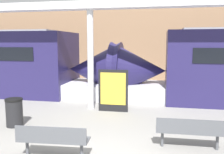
% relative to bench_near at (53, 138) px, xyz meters
% --- Properties ---
extents(station_wall, '(56.00, 0.20, 5.00)m').
position_rel_bench_near_xyz_m(station_wall, '(0.91, 12.14, 2.01)').
color(station_wall, '#937051').
rests_on(station_wall, ground_plane).
extents(bench_near, '(1.62, 0.55, 0.79)m').
position_rel_bench_near_xyz_m(bench_near, '(0.00, 0.00, 0.00)').
color(bench_near, '#4C4F54').
rests_on(bench_near, ground_plane).
extents(bench_far, '(1.64, 0.47, 0.79)m').
position_rel_bench_near_xyz_m(bench_far, '(3.04, 1.13, 0.00)').
color(bench_far, '#4C4F54').
rests_on(bench_far, ground_plane).
extents(trash_bin, '(0.53, 0.53, 0.87)m').
position_rel_bench_near_xyz_m(trash_bin, '(-2.13, 1.89, -0.05)').
color(trash_bin, black).
rests_on(trash_bin, ground_plane).
extents(poster_board, '(1.12, 0.07, 1.59)m').
position_rel_bench_near_xyz_m(poster_board, '(0.57, 4.13, 0.32)').
color(poster_board, black).
rests_on(poster_board, ground_plane).
extents(support_column_near, '(0.24, 0.24, 3.84)m').
position_rel_bench_near_xyz_m(support_column_near, '(-0.37, 4.39, 1.43)').
color(support_column_near, silver).
rests_on(support_column_near, ground_plane).
extents(canopy_beam, '(28.00, 0.60, 0.28)m').
position_rel_bench_near_xyz_m(canopy_beam, '(-0.37, 4.39, 3.49)').
color(canopy_beam, silver).
rests_on(canopy_beam, support_column_near).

